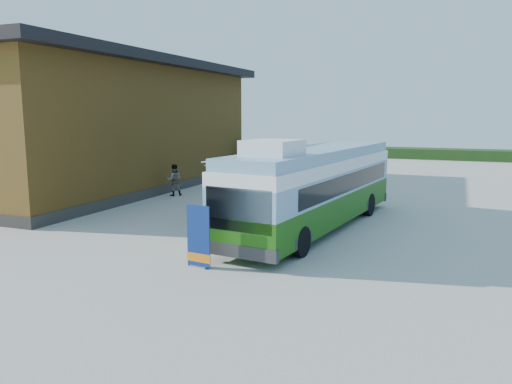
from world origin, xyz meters
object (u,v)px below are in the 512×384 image
at_px(banner, 199,242).
at_px(person_b, 174,180).
at_px(bus, 315,185).
at_px(slurry_tanker, 257,156).
at_px(picnic_table, 247,215).
at_px(person_a, 218,203).

xyz_separation_m(banner, person_b, (-7.44, 10.83, 0.10)).
bearing_deg(bus, slurry_tanker, 125.73).
distance_m(picnic_table, person_a, 1.43).
distance_m(banner, person_b, 13.14).
relative_size(bus, person_a, 6.37).
height_order(bus, banner, bus).
distance_m(person_a, person_b, 8.00).
xyz_separation_m(banner, person_a, (-1.89, 5.07, 0.18)).
bearing_deg(person_b, banner, 85.81).
bearing_deg(person_b, slurry_tanker, -128.85).
distance_m(person_a, slurry_tanker, 18.51).
xyz_separation_m(picnic_table, person_b, (-6.91, 6.02, 0.25)).
bearing_deg(person_b, person_a, 95.25).
relative_size(person_b, slurry_tanker, 0.31).
bearing_deg(person_a, picnic_table, -30.43).
relative_size(banner, person_b, 1.08).
bearing_deg(slurry_tanker, banner, -92.87).
bearing_deg(person_a, banner, -89.20).
relative_size(picnic_table, slurry_tanker, 0.25).
height_order(person_b, slurry_tanker, slurry_tanker).
relative_size(banner, slurry_tanker, 0.33).
bearing_deg(person_b, bus, 114.10).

